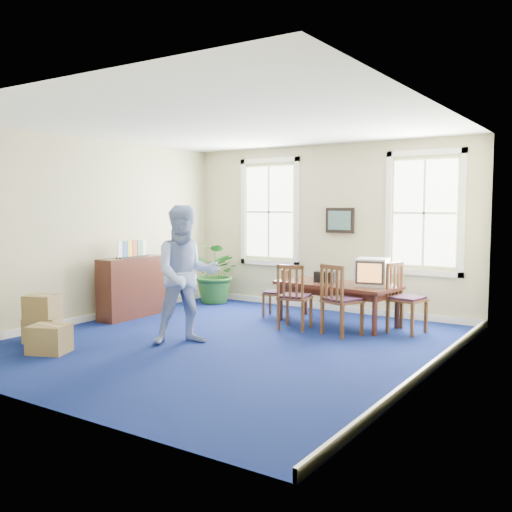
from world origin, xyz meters
The scene contains 25 objects.
floor centered at (0.00, 0.00, 0.00)m, with size 6.50×6.50×0.00m, color navy.
ceiling centered at (0.00, 0.00, 3.20)m, with size 6.50×6.50×0.00m, color white.
wall_back centered at (0.00, 3.25, 1.60)m, with size 6.50×6.50×0.00m, color #BCB688.
wall_front centered at (0.00, -3.25, 1.60)m, with size 6.50×6.50×0.00m, color #BCB688.
wall_left centered at (-3.00, 0.00, 1.60)m, with size 6.50×6.50×0.00m, color #BCB688.
wall_right centered at (3.00, 0.00, 1.60)m, with size 6.50×6.50×0.00m, color #BCB688.
baseboard_back centered at (0.00, 3.22, 0.06)m, with size 6.00×0.04×0.12m, color white.
baseboard_left centered at (-2.97, 0.00, 0.06)m, with size 0.04×6.50×0.12m, color white.
baseboard_right centered at (2.97, 0.00, 0.06)m, with size 0.04×6.50×0.12m, color white.
window_left centered at (-1.30, 3.23, 1.90)m, with size 1.40×0.12×2.20m, color white, non-canonical shape.
window_right centered at (1.90, 3.23, 1.90)m, with size 1.40×0.12×2.20m, color white, non-canonical shape.
wall_picture centered at (0.30, 3.20, 1.75)m, with size 0.58×0.06×0.48m, color black, non-canonical shape.
conference_table centered at (0.78, 2.09, 0.35)m, with size 2.07×0.94×0.71m, color #421D15, non-canonical shape.
crt_tv centered at (1.39, 2.13, 0.93)m, with size 0.50×0.54×0.45m, color #B7B7BC, non-canonical shape.
game_console centered at (1.68, 2.09, 0.73)m, with size 0.17×0.21×0.05m, color white.
equipment_bag centered at (0.55, 2.13, 0.80)m, with size 0.37×0.24×0.18m, color black.
chair_near_left centered at (0.36, 1.38, 0.54)m, with size 0.48×0.48×1.08m, color brown, non-canonical shape.
chair_near_right centered at (1.21, 1.38, 0.56)m, with size 0.50×0.50×1.12m, color brown, non-canonical shape.
chair_end_left centered at (-0.44, 2.09, 0.45)m, with size 0.40×0.40×0.90m, color brown, non-canonical shape.
chair_end_right centered at (2.01, 2.09, 0.56)m, with size 0.50×0.50×1.12m, color brown, non-canonical shape.
man centered at (-0.47, -0.39, 1.02)m, with size 0.99×0.77×2.03m, color #8EA5E0.
credenza centered at (-2.60, 0.61, 0.55)m, with size 0.40×1.40×1.10m, color #421D15.
brochure_rack centered at (-2.58, 0.61, 1.26)m, with size 0.13×0.74×0.33m, color #99999E, non-canonical shape.
potted_plant centered at (-2.23, 2.66, 0.63)m, with size 1.14×0.99×1.27m, color #1E541F.
cardboard_boxes centered at (-2.16, -1.39, 0.37)m, with size 1.30×1.30×0.74m, color olive, non-canonical shape.
Camera 1 is at (4.92, -6.74, 2.02)m, focal length 40.00 mm.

